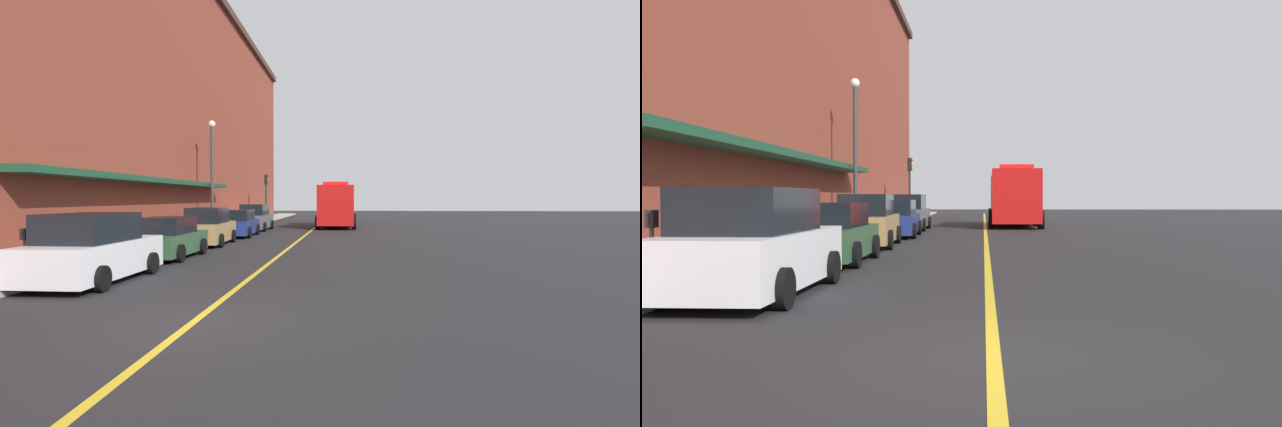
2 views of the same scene
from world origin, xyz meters
The scene contains 14 objects.
ground_plane centered at (0.00, 25.00, 0.00)m, with size 112.00×112.00×0.00m, color #232326.
sidewalk_left centered at (-6.20, 25.00, 0.07)m, with size 2.40×70.00×0.15m, color #ADA8A0.
lane_center_stripe centered at (0.00, 25.00, 0.00)m, with size 0.16×70.00×0.01m, color gold.
brick_building_left centered at (-12.49, 24.00, 8.90)m, with size 11.36×64.00×17.78m.
parked_car_0 centered at (-4.04, 4.07, 0.86)m, with size 2.18×4.72×1.84m.
parked_car_1 centered at (-3.98, 9.44, 0.73)m, with size 1.96×4.15×1.54m.
parked_car_2 centered at (-4.04, 14.84, 0.83)m, with size 2.10×4.64×1.78m.
parked_car_3 centered at (-3.88, 20.19, 0.74)m, with size 2.16×4.70×1.57m.
parked_car_4 centered at (-3.92, 25.84, 0.85)m, with size 1.99×4.89×1.82m.
fire_truck centered at (1.65, 29.74, 1.62)m, with size 2.92×7.66×3.40m.
parking_meter_0 centered at (-5.35, 3.20, 1.06)m, with size 0.14×0.18×1.33m.
parking_meter_1 centered at (-5.35, 6.65, 1.06)m, with size 0.14×0.18×1.33m.
street_lamp_left centered at (-5.95, 22.25, 4.40)m, with size 0.44×0.44×6.94m.
traffic_light_near centered at (-5.29, 38.17, 3.16)m, with size 0.38×0.36×4.30m.
Camera 2 is at (-0.11, -6.68, 1.68)m, focal length 35.81 mm.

